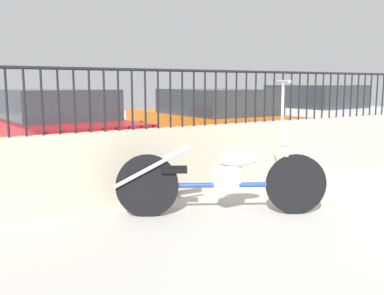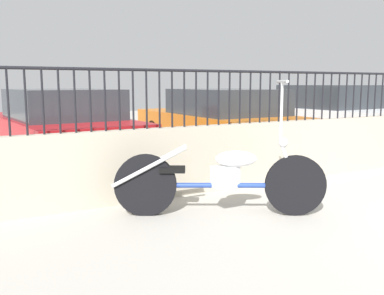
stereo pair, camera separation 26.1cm
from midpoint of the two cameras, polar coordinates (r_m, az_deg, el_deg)
name	(u,v)px [view 1 (the left image)]	position (r m, az deg, el deg)	size (l,w,h in m)	color
low_wall	(301,148)	(6.94, 13.33, -0.04)	(10.85, 0.18, 0.90)	#B2A893
fence_railing	(304,88)	(6.87, 13.60, 7.75)	(10.85, 0.04, 0.74)	black
motorcycle_blue	(211,178)	(4.74, 1.04, -4.13)	(2.12, 1.27, 1.50)	black
car_red	(52,130)	(7.62, -19.13, 2.26)	(2.03, 4.21, 1.36)	black
car_orange	(212,122)	(8.76, 1.83, 3.44)	(1.88, 4.52, 1.35)	black
car_white	(310,114)	(11.05, 14.82, 4.35)	(2.10, 4.03, 1.42)	black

